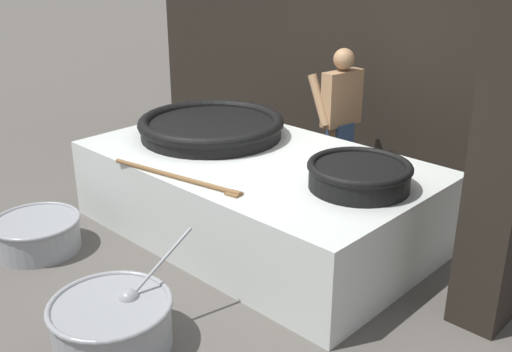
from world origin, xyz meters
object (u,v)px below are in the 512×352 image
(cook, at_px, (340,117))
(prep_bowl_vegetables, at_px, (112,322))
(giant_wok_near, at_px, (211,126))
(giant_wok_far, at_px, (359,174))
(prep_bowl_meat, at_px, (37,233))

(cook, height_order, prep_bowl_vegetables, cook)
(giant_wok_near, distance_m, giant_wok_far, 1.89)
(giant_wok_near, bearing_deg, cook, 59.07)
(prep_bowl_vegetables, bearing_deg, giant_wok_far, 72.97)
(cook, bearing_deg, prep_bowl_meat, 75.94)
(giant_wok_near, xyz_separation_m, cook, (0.73, 1.22, -0.01))
(giant_wok_near, relative_size, cook, 0.92)
(giant_wok_far, relative_size, prep_bowl_vegetables, 0.76)
(giant_wok_far, height_order, prep_bowl_meat, giant_wok_far)
(giant_wok_far, xyz_separation_m, cook, (-1.15, 1.30, -0.02))
(giant_wok_far, height_order, cook, cook)
(giant_wok_near, xyz_separation_m, prep_bowl_vegetables, (1.26, -2.11, -0.69))
(giant_wok_near, xyz_separation_m, giant_wok_far, (1.88, -0.08, 0.01))
(cook, height_order, prep_bowl_meat, cook)
(prep_bowl_vegetables, bearing_deg, cook, 99.01)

